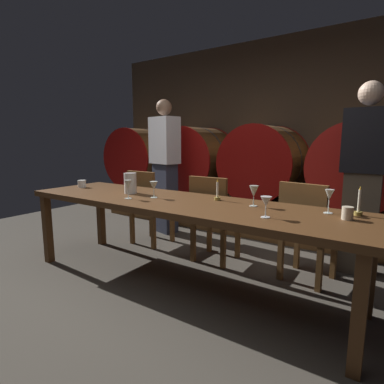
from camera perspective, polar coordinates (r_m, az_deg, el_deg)
The scene contains 23 objects.
ground_plane at distance 2.56m, azimuth -8.24°, elevation -19.25°, with size 7.30×7.30×0.00m, color #3F3A33.
back_wall at distance 4.77m, azimuth 15.67°, elevation 10.23°, with size 5.62×0.24×2.64m, color #473A2D.
barrel_shelf at distance 4.37m, azimuth 12.71°, elevation -4.05°, with size 5.05×0.90×0.45m, color brown.
wine_barrel_far_left at distance 5.44m, azimuth -9.05°, elevation 6.26°, with size 0.99×0.86×0.99m.
wine_barrel_left at distance 4.76m, azimuth 0.77°, elevation 5.93°, with size 0.99×0.86×0.99m.
wine_barrel_center at distance 4.26m, azimuth 13.17°, elevation 5.27°, with size 0.99×0.86×0.99m.
wine_barrel_right at distance 4.00m, azimuth 28.28°, elevation 4.14°, with size 0.99×0.86×0.99m.
dining_table at distance 2.58m, azimuth -2.55°, elevation -2.94°, with size 2.95×0.79×0.73m.
chair_left at distance 3.68m, azimuth -8.15°, elevation -2.17°, with size 0.41×0.41×0.88m.
chair_center at distance 3.11m, azimuth 3.82°, elevation -4.24°, with size 0.41×0.41×0.88m.
chair_right at distance 2.84m, azimuth 20.19°, elevation -6.16°, with size 0.45×0.45×0.88m.
guest_left at distance 4.12m, azimuth -5.01°, elevation 4.82°, with size 0.42×0.32×1.74m.
guest_right at distance 3.19m, azimuth 28.95°, elevation 2.23°, with size 0.38×0.24×1.73m.
candle_left at distance 2.57m, azimuth 4.69°, elevation -0.48°, with size 0.05×0.05×0.18m.
candle_right at distance 2.32m, azimuth 28.29°, elevation -2.52°, with size 0.05×0.05×0.20m.
pitcher at distance 2.95m, azimuth -11.26°, elevation 1.60°, with size 0.12×0.12×0.19m.
wine_glass_far_left at distance 2.68m, azimuth -11.70°, elevation 1.19°, with size 0.06×0.06×0.16m.
wine_glass_left at distance 2.69m, azimuth -7.04°, elevation 1.07°, with size 0.07×0.07×0.14m.
wine_glass_center at distance 2.37m, azimuth 11.29°, elevation 0.00°, with size 0.07×0.07×0.16m.
wine_glass_right at distance 2.03m, azimuth 13.44°, elevation -1.84°, with size 0.07×0.07×0.14m.
wine_glass_far_right at distance 2.29m, azimuth 23.91°, elevation -0.66°, with size 0.06×0.06×0.16m.
cup_left at distance 3.47m, azimuth -19.57°, elevation 1.43°, with size 0.08×0.08×0.08m, color white.
cup_right at distance 2.17m, azimuth 26.66°, elevation -3.50°, with size 0.07×0.07×0.08m, color beige.
Camera 1 is at (1.53, -1.64, 1.22)m, focal length 29.04 mm.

